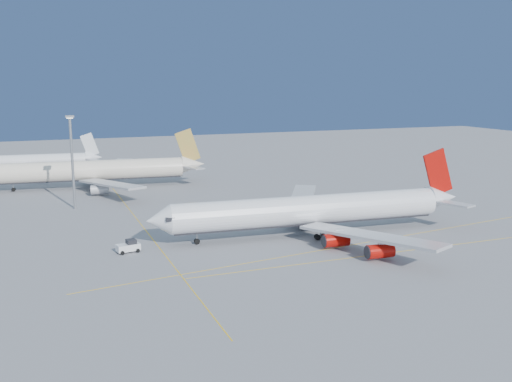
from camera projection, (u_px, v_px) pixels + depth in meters
name	position (u px, v px, depth m)	size (l,w,h in m)	color
ground	(344.00, 237.00, 126.09)	(500.00, 500.00, 0.00)	slate
taxiway_lines	(272.00, 236.00, 126.63)	(118.86, 140.00, 0.02)	yellow
airliner_virgin	(315.00, 210.00, 127.15)	(74.52, 66.79, 18.38)	white
airliner_etihad	(97.00, 170.00, 183.74)	(71.04, 65.32, 18.53)	beige
airliner_third	(27.00, 161.00, 213.07)	(54.91, 50.43, 14.72)	white
pushback_tug	(129.00, 246.00, 114.42)	(4.86, 3.41, 2.56)	white
light_mast	(72.00, 154.00, 151.02)	(2.17, 2.17, 25.05)	gray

